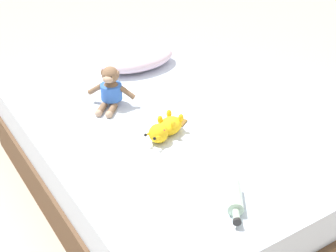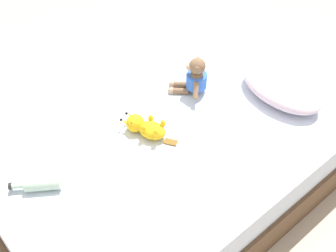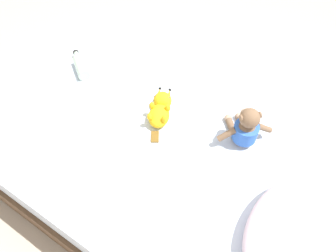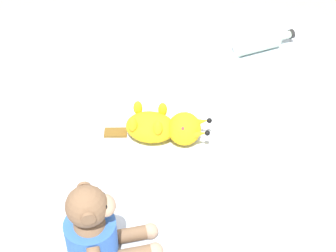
# 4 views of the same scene
# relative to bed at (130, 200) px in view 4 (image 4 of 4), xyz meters

# --- Properties ---
(ground_plane) EXTENTS (16.00, 16.00, 0.00)m
(ground_plane) POSITION_rel_bed_xyz_m (0.00, 0.00, -0.23)
(ground_plane) COLOR #B7A893
(bed) EXTENTS (1.39, 1.98, 0.46)m
(bed) POSITION_rel_bed_xyz_m (0.00, 0.00, 0.00)
(bed) COLOR brown
(bed) RESTS_ON ground_plane
(plush_monkey) EXTENTS (0.26, 0.26, 0.24)m
(plush_monkey) POSITION_rel_bed_xyz_m (-0.16, 0.34, 0.33)
(plush_monkey) COLOR brown
(plush_monkey) RESTS_ON bed
(plush_yellow_creature) EXTENTS (0.32, 0.19, 0.10)m
(plush_yellow_creature) POSITION_rel_bed_xyz_m (-0.08, -0.10, 0.28)
(plush_yellow_creature) COLOR yellow
(plush_yellow_creature) RESTS_ON bed
(glass_bottle) EXTENTS (0.18, 0.23, 0.07)m
(glass_bottle) POSITION_rel_bed_xyz_m (-0.11, -0.70, 0.27)
(glass_bottle) COLOR #B2D1B7
(glass_bottle) RESTS_ON bed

